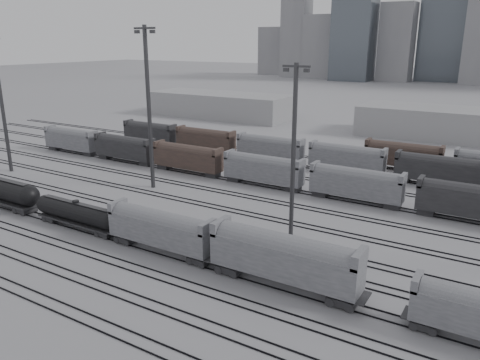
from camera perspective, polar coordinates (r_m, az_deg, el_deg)
The scene contains 12 objects.
ground at distance 55.17m, azimuth -4.89°, elevation -10.64°, with size 900.00×900.00×0.00m, color #AEADB2.
tracks at distance 68.74m, azimuth 3.70°, elevation -4.86°, with size 220.00×71.50×0.16m.
tank_car_b at distance 68.96m, azimuth -19.27°, elevation -3.80°, with size 15.75×2.63×3.89m.
hopper_car_a at distance 58.28m, azimuth -9.67°, elevation -5.75°, with size 14.81×2.94×5.30m.
hopper_car_b at distance 49.61m, azimuth 5.40°, elevation -9.21°, with size 16.59×3.30×5.93m.
light_mast_a at distance 102.39m, azimuth -27.10°, elevation 8.66°, with size 4.28×0.69×26.78m.
light_mast_b at distance 82.09m, azimuth -11.07°, elevation 8.97°, with size 4.44×0.71×27.73m.
light_mast_c at distance 60.08m, azimuth 6.55°, elevation 3.85°, with size 3.63×0.58×22.69m.
bg_string_near at distance 77.81m, azimuth 13.96°, elevation -0.62°, with size 151.00×3.00×5.60m.
bg_string_mid at distance 90.95m, azimuth 23.04°, elevation 1.01°, with size 151.00×3.00×5.60m.
warehouse_left at distance 162.72m, azimuth -2.46°, elevation 9.13°, with size 50.00×18.00×8.00m, color #9F9FA1.
warehouse_mid at distance 137.44m, azimuth 22.85°, elevation 6.46°, with size 40.00×18.00×8.00m, color #9F9FA1.
Camera 1 is at (29.20, -39.42, 25.23)m, focal length 35.00 mm.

